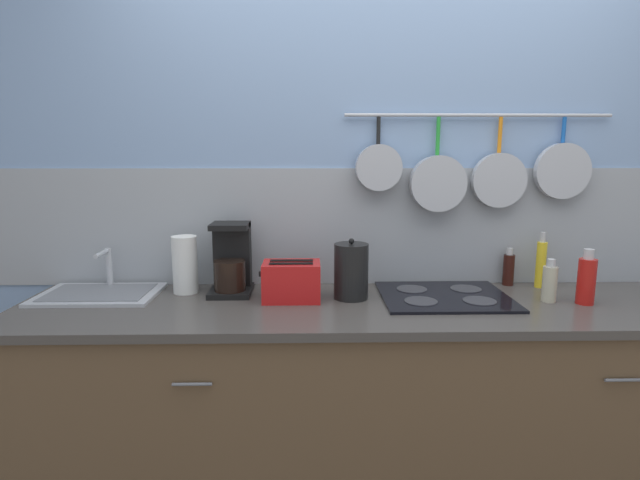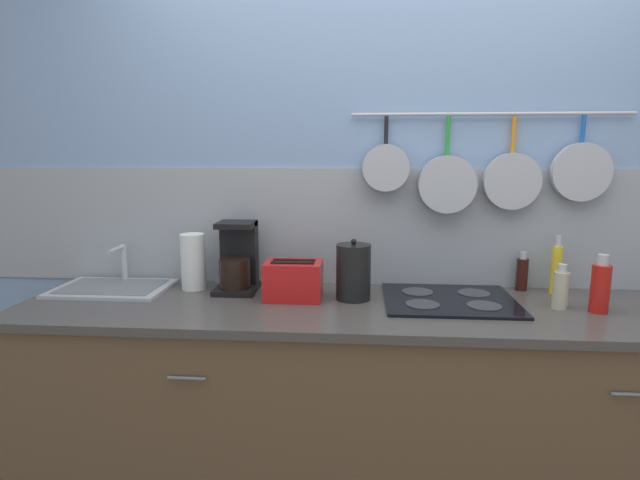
# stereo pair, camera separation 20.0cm
# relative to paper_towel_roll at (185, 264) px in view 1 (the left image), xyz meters

# --- Properties ---
(wall_back) EXTENTS (7.20, 0.15, 2.60)m
(wall_back) POSITION_rel_paper_towel_roll_xyz_m (0.91, 0.18, 0.26)
(wall_back) COLOR #84A3CC
(wall_back) RESTS_ON ground_plane
(cabinet_base) EXTENTS (3.08, 0.64, 0.85)m
(cabinet_base) POSITION_rel_paper_towel_roll_xyz_m (0.91, -0.19, -0.59)
(cabinet_base) COLOR brown
(cabinet_base) RESTS_ON ground_plane
(countertop) EXTENTS (3.12, 0.66, 0.03)m
(countertop) POSITION_rel_paper_towel_roll_xyz_m (0.91, -0.19, -0.14)
(countertop) COLOR #4C4742
(countertop) RESTS_ON cabinet_base
(sink_basin) EXTENTS (0.50, 0.34, 0.19)m
(sink_basin) POSITION_rel_paper_towel_roll_xyz_m (-0.36, -0.05, -0.11)
(sink_basin) COLOR #B7BABF
(sink_basin) RESTS_ON countertop
(paper_towel_roll) EXTENTS (0.11, 0.11, 0.25)m
(paper_towel_roll) POSITION_rel_paper_towel_roll_xyz_m (0.00, 0.00, 0.00)
(paper_towel_roll) COLOR white
(paper_towel_roll) RESTS_ON countertop
(coffee_maker) EXTENTS (0.18, 0.21, 0.31)m
(coffee_maker) POSITION_rel_paper_towel_roll_xyz_m (0.20, -0.00, 0.00)
(coffee_maker) COLOR black
(coffee_maker) RESTS_ON countertop
(toaster) EXTENTS (0.26, 0.17, 0.17)m
(toaster) POSITION_rel_paper_towel_roll_xyz_m (0.48, -0.12, -0.05)
(toaster) COLOR red
(toaster) RESTS_ON countertop
(kettle) EXTENTS (0.15, 0.15, 0.26)m
(kettle) POSITION_rel_paper_towel_roll_xyz_m (0.73, -0.11, -0.01)
(kettle) COLOR black
(kettle) RESTS_ON countertop
(cooktop) EXTENTS (0.54, 0.46, 0.01)m
(cooktop) POSITION_rel_paper_towel_roll_xyz_m (1.13, -0.11, -0.12)
(cooktop) COLOR black
(cooktop) RESTS_ON countertop
(bottle_sesame_oil) EXTENTS (0.05, 0.05, 0.18)m
(bottle_sesame_oil) POSITION_rel_paper_towel_roll_xyz_m (1.49, 0.09, -0.05)
(bottle_sesame_oil) COLOR #33140F
(bottle_sesame_oil) RESTS_ON countertop
(bottle_olive_oil) EXTENTS (0.06, 0.06, 0.18)m
(bottle_olive_oil) POSITION_rel_paper_towel_roll_xyz_m (1.55, -0.17, -0.05)
(bottle_olive_oil) COLOR #BFB799
(bottle_olive_oil) RESTS_ON countertop
(bottle_hot_sauce) EXTENTS (0.04, 0.04, 0.26)m
(bottle_hot_sauce) POSITION_rel_paper_towel_roll_xyz_m (1.62, 0.05, -0.01)
(bottle_hot_sauce) COLOR yellow
(bottle_hot_sauce) RESTS_ON countertop
(bottle_cooking_wine) EXTENTS (0.07, 0.07, 0.23)m
(bottle_cooking_wine) POSITION_rel_paper_towel_roll_xyz_m (1.69, -0.21, -0.03)
(bottle_cooking_wine) COLOR red
(bottle_cooking_wine) RESTS_ON countertop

